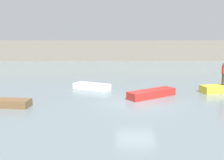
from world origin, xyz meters
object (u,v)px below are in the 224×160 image
at_px(rowboat_yellow, 222,88).
at_px(person_red_shirt, 223,72).
at_px(rowboat_brown, 1,103).
at_px(rowboat_red, 151,93).
at_px(rowboat_white, 91,86).

distance_m(rowboat_yellow, person_red_shirt, 1.26).
height_order(rowboat_brown, rowboat_yellow, rowboat_yellow).
distance_m(rowboat_brown, rowboat_red, 9.73).
distance_m(rowboat_brown, rowboat_yellow, 15.62).
relative_size(rowboat_white, rowboat_yellow, 0.87).
relative_size(rowboat_white, person_red_shirt, 1.69).
relative_size(rowboat_brown, rowboat_yellow, 0.98).
bearing_deg(rowboat_yellow, rowboat_brown, -179.21).
xyz_separation_m(rowboat_brown, rowboat_white, (5.00, 5.19, -0.01)).
bearing_deg(rowboat_white, rowboat_red, -4.16).
xyz_separation_m(rowboat_white, rowboat_red, (4.42, -2.78, 0.04)).
bearing_deg(person_red_shirt, rowboat_red, -163.82).
bearing_deg(rowboat_yellow, rowboat_red, -178.08).
bearing_deg(rowboat_red, rowboat_yellow, -17.89).
bearing_deg(rowboat_white, person_red_shirt, 21.56).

